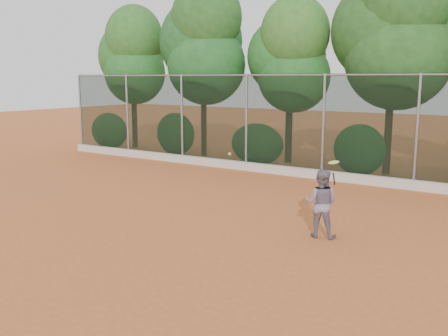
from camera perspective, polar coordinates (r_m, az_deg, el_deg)
The scene contains 7 objects.
ground at distance 11.31m, azimuth -2.82°, elevation -7.00°, with size 80.00×80.00×0.00m, color #C3612E.
concrete_curb at distance 17.09m, azimuth 10.86°, elevation -0.73°, with size 24.00×0.20×0.30m, color beige.
tennis_player at distance 10.79m, azimuth 11.01°, elevation -3.98°, with size 0.71×0.56×1.47m, color slate.
chainlink_fence at distance 17.02m, azimuth 11.29°, elevation 5.03°, with size 24.09×0.09×3.50m.
foliage_backdrop at distance 19.02m, azimuth 12.34°, elevation 13.19°, with size 23.70×3.63×7.55m.
tennis_racket at distance 10.31m, azimuth 12.42°, elevation 0.40°, with size 0.33×0.33×0.52m.
tennis_ball_in_flight at distance 11.12m, azimuth 0.64°, elevation 1.63°, with size 0.07×0.07×0.07m.
Camera 1 is at (6.43, -8.68, 3.36)m, focal length 40.00 mm.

